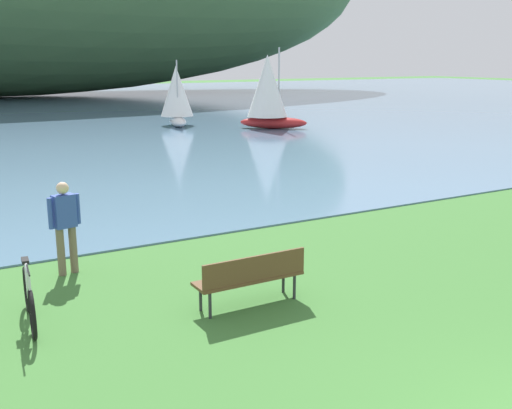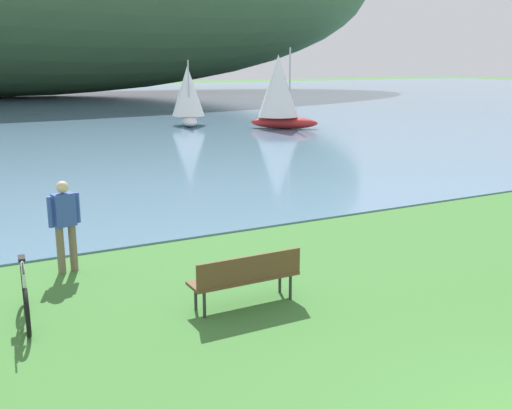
% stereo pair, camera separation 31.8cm
% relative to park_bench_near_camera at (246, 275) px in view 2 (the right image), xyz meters
% --- Properties ---
extents(bay_water, '(180.00, 80.00, 0.04)m').
position_rel_park_bench_near_camera_xyz_m(bay_water, '(1.23, 43.86, -0.50)').
color(bay_water, '#5B7F9E').
rests_on(bay_water, ground).
extents(park_bench_near_camera, '(1.80, 0.49, 0.88)m').
position_rel_park_bench_near_camera_xyz_m(park_bench_near_camera, '(0.00, 0.00, 0.00)').
color(park_bench_near_camera, brown).
rests_on(park_bench_near_camera, ground).
extents(bicycle_leaning_near_bench, '(0.23, 1.77, 1.01)m').
position_rel_park_bench_near_camera_xyz_m(bicycle_leaning_near_bench, '(-3.16, 1.03, -0.12)').
color(bicycle_leaning_near_bench, black).
rests_on(bicycle_leaning_near_bench, ground).
extents(person_at_shoreline, '(0.60, 0.30, 1.71)m').
position_rel_park_bench_near_camera_xyz_m(person_at_shoreline, '(-2.16, 2.99, 0.46)').
color(person_at_shoreline, '#72604C').
rests_on(person_at_shoreline, ground).
extents(sailboat_mid_bay, '(2.36, 3.30, 3.73)m').
position_rel_park_bench_near_camera_xyz_m(sailboat_mid_bay, '(9.24, 25.20, 1.28)').
color(sailboat_mid_bay, white).
rests_on(sailboat_mid_bay, bay_water).
extents(sailboat_toward_hillside, '(3.62, 3.39, 4.40)m').
position_rel_park_bench_near_camera_xyz_m(sailboat_toward_hillside, '(13.06, 21.30, 1.59)').
color(sailboat_toward_hillside, '#B22323').
rests_on(sailboat_toward_hillside, bay_water).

